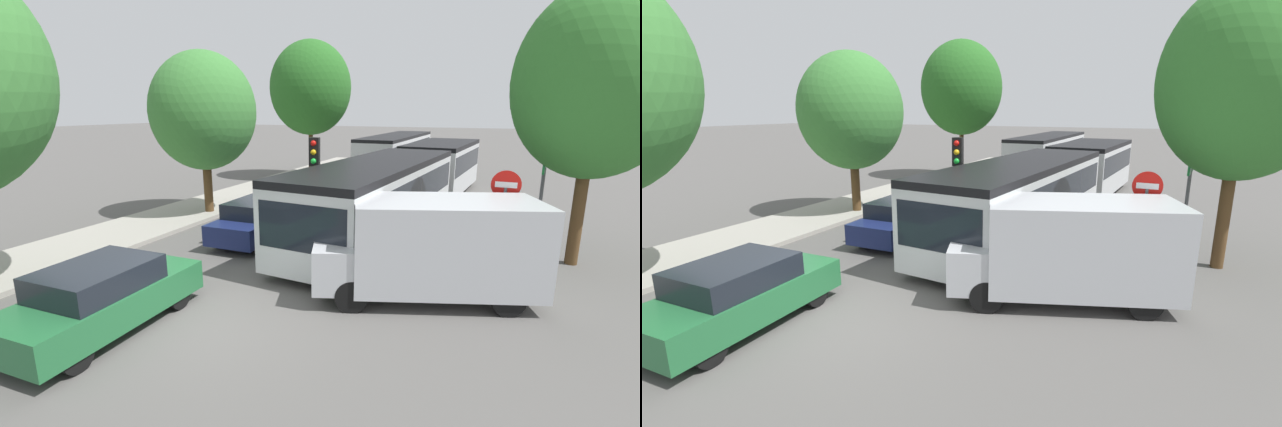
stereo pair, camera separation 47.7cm
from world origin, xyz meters
The scene contains 14 objects.
ground_plane centered at (0.00, 0.00, 0.00)m, with size 200.00×200.00×0.00m, color #565451.
kerb_strip_left centered at (-6.84, 11.92, 0.07)m, with size 3.20×33.83×0.14m, color #9E998E.
articulated_bus centered at (1.75, 10.72, 1.51)m, with size 4.10×17.80×2.62m.
city_bus_rear centered at (-1.95, 23.83, 1.45)m, with size 2.84×11.67×2.50m.
queued_car_green centered at (-1.81, -1.06, 0.70)m, with size 1.77×4.00×1.38m.
queued_car_navy centered at (-2.18, 5.36, 0.69)m, with size 1.74×3.94×1.36m.
queued_car_black centered at (-2.07, 11.19, 0.77)m, with size 1.96×4.42×1.52m.
white_van centered at (3.87, 3.03, 1.24)m, with size 5.37×3.54×2.31m.
traffic_light centered at (-0.38, 5.95, 2.50)m, with size 0.36×0.38×3.40m.
no_entry_sign centered at (5.26, 4.80, 1.88)m, with size 0.70×0.08×2.82m.
direction_sign_post centered at (6.28, 7.57, 2.57)m, with size 0.21×1.40×3.60m.
tree_left_mid centered at (-5.92, 7.63, 4.18)m, with size 4.15×4.15×6.49m.
tree_left_far centered at (-6.11, 18.25, 5.51)m, with size 4.97×4.97×8.34m.
tree_right_near centered at (7.17, 6.85, 4.93)m, with size 4.12×4.12×7.45m.
Camera 1 is at (5.15, -6.48, 4.27)m, focal length 24.00 mm.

